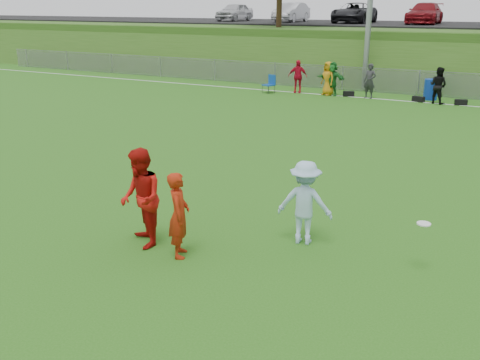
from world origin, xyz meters
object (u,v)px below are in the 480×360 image
Objects in this scene: player_blue at (305,203)px; recycling_bin at (431,89)px; player_red_left at (179,215)px; frisbee at (424,224)px; player_red_center at (141,198)px.

player_blue reaches higher than recycling_bin.
player_red_left reaches higher than frisbee.
recycling_bin is (-0.44, 18.31, -0.34)m from player_blue.
recycling_bin reaches higher than frisbee.
player_red_center is at bearing 58.73° from player_red_left.
player_blue is 6.90× the size of frisbee.
player_blue is 18.32m from recycling_bin.
player_blue is at bearing 71.90° from player_red_center.
player_blue is at bearing -77.04° from player_red_left.
player_red_left is 4.31m from frisbee.
player_red_left reaches higher than recycling_bin.
player_red_left is 19.97m from recycling_bin.
player_blue reaches higher than player_red_left.
player_red_center is 1.95× the size of recycling_bin.
player_red_left is 0.97× the size of player_blue.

